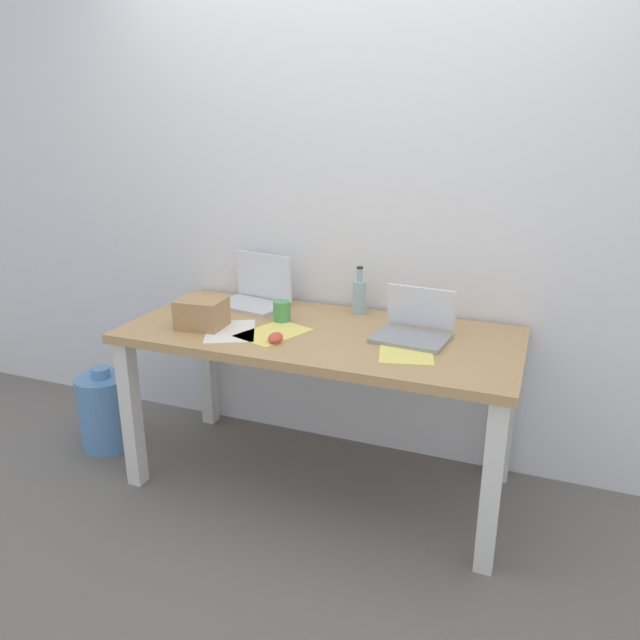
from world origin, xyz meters
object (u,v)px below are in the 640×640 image
object	(u,v)px
cardboard_box	(202,313)
laptop_right	(414,328)
laptop_left	(255,294)
coffee_mug	(282,311)
beer_bottle	(359,296)
water_cooler_jug	(105,411)
desk	(320,352)
computer_mouse	(275,338)

from	to	relation	value
cardboard_box	laptop_right	bearing A→B (deg)	12.84
laptop_left	cardboard_box	bearing A→B (deg)	-99.03
coffee_mug	cardboard_box	bearing A→B (deg)	-145.19
beer_bottle	cardboard_box	world-z (taller)	beer_bottle
beer_bottle	water_cooler_jug	size ratio (longest dim) A/B	0.52
coffee_mug	beer_bottle	bearing A→B (deg)	39.63
desk	coffee_mug	bearing A→B (deg)	163.79
desk	laptop_left	xyz separation A→B (m)	(-0.45, 0.25, 0.15)
laptop_left	water_cooler_jug	world-z (taller)	laptop_left
desk	beer_bottle	size ratio (longest dim) A/B	7.52
laptop_left	coffee_mug	size ratio (longest dim) A/B	3.95
computer_mouse	water_cooler_jug	distance (m)	1.19
cardboard_box	desk	bearing A→B (deg)	15.85
computer_mouse	laptop_right	bearing A→B (deg)	13.22
desk	laptop_left	distance (m)	0.53
computer_mouse	water_cooler_jug	world-z (taller)	computer_mouse
laptop_left	coffee_mug	world-z (taller)	laptop_left
desk	cardboard_box	world-z (taller)	cardboard_box
laptop_right	beer_bottle	bearing A→B (deg)	143.00
beer_bottle	computer_mouse	xyz separation A→B (m)	(-0.21, -0.50, -0.07)
laptop_right	cardboard_box	xyz separation A→B (m)	(-0.91, -0.21, 0.02)
cardboard_box	beer_bottle	bearing A→B (deg)	37.28
cardboard_box	water_cooler_jug	size ratio (longest dim) A/B	0.46
desk	beer_bottle	bearing A→B (deg)	74.98
beer_bottle	coffee_mug	xyz separation A→B (m)	(-0.29, -0.24, -0.04)
laptop_left	laptop_right	world-z (taller)	laptop_left
laptop_right	cardboard_box	size ratio (longest dim) A/B	1.61
laptop_left	beer_bottle	world-z (taller)	laptop_left
desk	cardboard_box	xyz separation A→B (m)	(-0.51, -0.14, 0.16)
desk	water_cooler_jug	world-z (taller)	desk
computer_mouse	coffee_mug	distance (m)	0.27
beer_bottle	desk	bearing A→B (deg)	-105.02
cardboard_box	coffee_mug	xyz separation A→B (m)	(0.30, 0.21, -0.02)
desk	computer_mouse	size ratio (longest dim) A/B	17.19
coffee_mug	laptop_left	bearing A→B (deg)	141.53
beer_bottle	coffee_mug	size ratio (longest dim) A/B	2.41
laptop_right	computer_mouse	xyz separation A→B (m)	(-0.53, -0.25, -0.02)
beer_bottle	laptop_left	bearing A→B (deg)	-173.80
desk	beer_bottle	xyz separation A→B (m)	(0.08, 0.30, 0.19)
desk	computer_mouse	xyz separation A→B (m)	(-0.12, -0.19, 0.12)
desk	laptop_right	bearing A→B (deg)	8.94
beer_bottle	cardboard_box	xyz separation A→B (m)	(-0.59, -0.45, -0.02)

